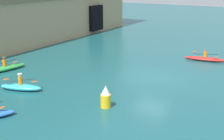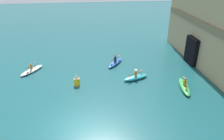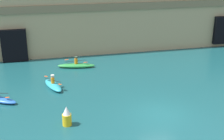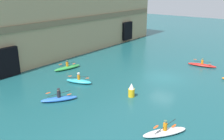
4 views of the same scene
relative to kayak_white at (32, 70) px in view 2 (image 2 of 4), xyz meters
name	(u,v)px [view 2 (image 2 of 4)]	position (x,y,z in m)	size (l,w,h in m)	color
ground_plane	(75,126)	(10.13, 5.15, -0.20)	(120.00, 120.00, 0.00)	#195156
kayak_white	(32,70)	(0.00, 0.00, 0.00)	(3.16, 2.52, 1.06)	white
kayak_green	(184,86)	(5.74, 15.87, 0.03)	(3.68, 1.52, 1.11)	green
kayak_blue	(115,62)	(-0.86, 9.82, 0.03)	(3.07, 2.47, 1.17)	blue
kayak_cyan	(136,77)	(3.28, 11.47, 0.04)	(1.71, 2.97, 1.13)	#33B2C6
marker_buoy	(77,80)	(3.79, 5.23, 0.41)	(0.59, 0.59, 1.31)	yellow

